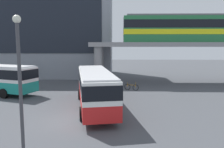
{
  "coord_description": "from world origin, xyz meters",
  "views": [
    {
      "loc": [
        3.2,
        -15.56,
        5.36
      ],
      "look_at": [
        2.67,
        9.39,
        2.2
      ],
      "focal_mm": 36.34,
      "sensor_mm": 36.0,
      "label": 1
    }
  ],
  "objects": [
    {
      "name": "bus_main",
      "position": [
        1.35,
        3.39,
        1.99
      ],
      "size": [
        4.51,
        11.32,
        3.22
      ],
      "color": "red",
      "rests_on": "ground_plane"
    },
    {
      "name": "bicycle_orange",
      "position": [
        4.98,
        11.38,
        0.36
      ],
      "size": [
        1.67,
        0.75,
        1.04
      ],
      "color": "black",
      "rests_on": "ground_plane"
    },
    {
      "name": "train",
      "position": [
        14.88,
        17.11,
        7.74
      ],
      "size": [
        21.47,
        2.96,
        3.84
      ],
      "color": "#26723F",
      "rests_on": "elevated_platform"
    },
    {
      "name": "lamp_post",
      "position": [
        -1.15,
        -5.6,
        3.91
      ],
      "size": [
        0.36,
        0.36,
        6.67
      ],
      "color": "#3F3F44",
      "rests_on": "ground_plane"
    },
    {
      "name": "elevated_platform",
      "position": [
        16.25,
        17.11,
        4.94
      ],
      "size": [
        33.61,
        5.55,
        5.77
      ],
      "color": "gray",
      "rests_on": "ground_plane"
    },
    {
      "name": "station_building",
      "position": [
        -11.36,
        25.13,
        7.68
      ],
      "size": [
        27.23,
        11.45,
        15.35
      ],
      "color": "gray",
      "rests_on": "ground_plane"
    },
    {
      "name": "ground_plane",
      "position": [
        0.0,
        10.0,
        0.0
      ],
      "size": [
        120.0,
        120.0,
        0.0
      ],
      "primitive_type": "plane",
      "color": "#47494F"
    }
  ]
}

